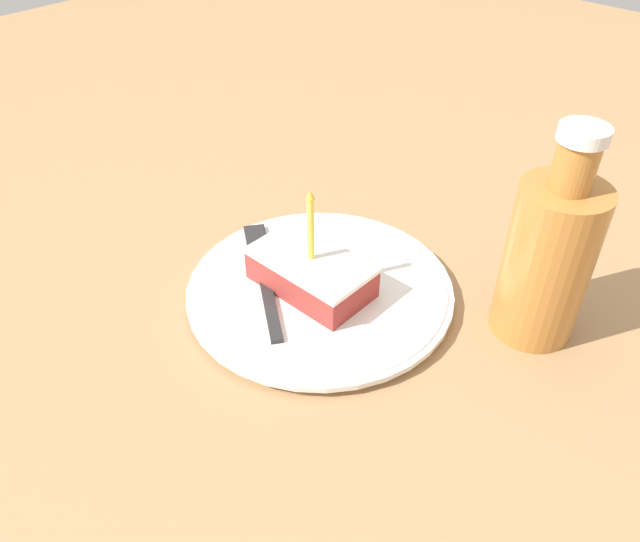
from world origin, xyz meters
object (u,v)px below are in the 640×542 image
plate (320,290)px  bottle (549,256)px  cake_slice (311,272)px  fork (263,270)px

plate → bottle: (-0.11, 0.18, 0.08)m
cake_slice → fork: bearing=-72.6°
cake_slice → bottle: size_ratio=0.58×
cake_slice → fork: 0.06m
plate → fork: bearing=-67.4°
plate → cake_slice: bearing=-33.4°
cake_slice → fork: cake_slice is taller
bottle → fork: bearing=-61.3°
plate → bottle: size_ratio=1.29×
fork → bottle: size_ratio=0.77×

